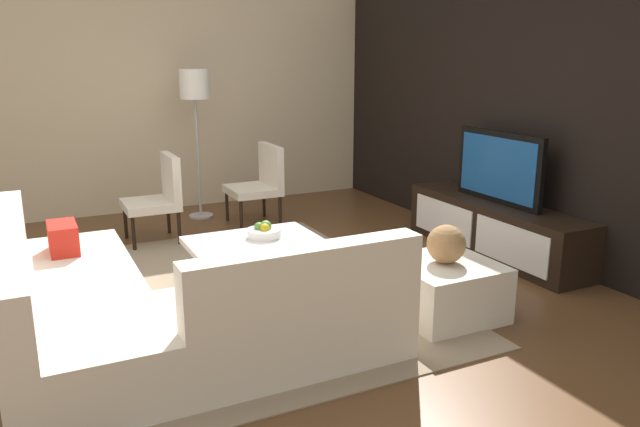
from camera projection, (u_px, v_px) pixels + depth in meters
name	position (u px, v px, depth m)	size (l,w,h in m)	color
ground_plane	(254.00, 296.00, 4.78)	(14.00, 14.00, 0.00)	brown
feature_wall_back	(529.00, 103.00, 5.58)	(6.40, 0.12, 2.80)	black
side_wall_left	(173.00, 91.00, 7.29)	(0.12, 5.20, 2.80)	beige
area_rug	(250.00, 291.00, 4.86)	(3.38, 2.46, 0.01)	gray
media_console	(494.00, 228.00, 5.74)	(2.04, 0.49, 0.50)	black
television	(499.00, 167.00, 5.60)	(1.06, 0.06, 0.66)	black
sectional_couch	(147.00, 308.00, 3.88)	(2.41, 2.28, 0.80)	beige
coffee_table	(261.00, 266.00, 4.86)	(1.02, 1.04, 0.38)	black
accent_chair_near	(160.00, 193.00, 6.10)	(0.54, 0.52, 0.87)	black
floor_lamp	(195.00, 93.00, 6.76)	(0.33, 0.33, 1.67)	#A5A5AA
ottoman	(444.00, 289.00, 4.39)	(0.70, 0.70, 0.40)	beige
fruit_bowl	(264.00, 232.00, 5.00)	(0.28, 0.28, 0.14)	silver
accent_chair_far	(261.00, 180.00, 6.75)	(0.56, 0.53, 0.87)	black
decorative_ball	(446.00, 244.00, 4.30)	(0.28, 0.28, 0.28)	#997247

